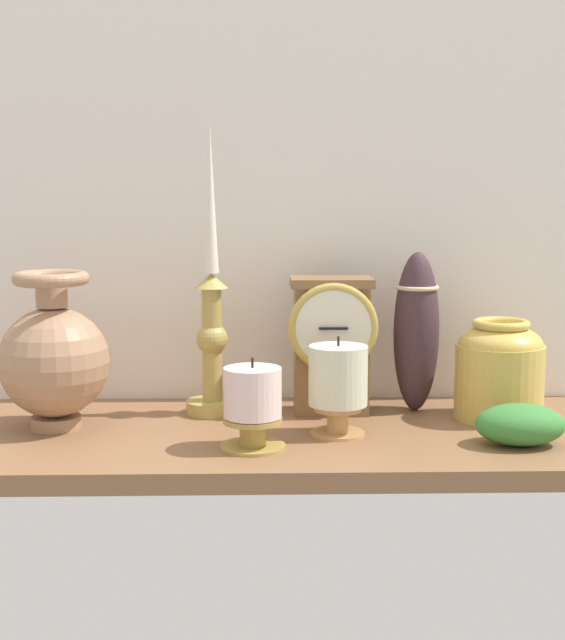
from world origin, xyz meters
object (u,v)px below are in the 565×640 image
Objects in this scene: brass_vase_bulbous at (54,358)px; pillar_candle_front at (253,405)px; mantel_clock at (331,342)px; tall_ceramic_vase at (416,331)px; pillar_candle_near_clock at (338,384)px; brass_vase_jar at (500,368)px; candlestick_tall_left at (212,322)px.

pillar_candle_front is (25.11, -9.59, -3.90)cm from brass_vase_bulbous.
brass_vase_bulbous is 27.16cm from pillar_candle_front.
tall_ceramic_vase reaches higher than mantel_clock.
pillar_candle_near_clock is 0.57× the size of tall_ceramic_vase.
brass_vase_jar is 1.23× the size of pillar_candle_front.
mantel_clock is 1.39× the size of brass_vase_jar.
pillar_candle_front is at bearing -20.90° from brass_vase_bulbous.
pillar_candle_near_clock is (35.58, -4.04, -2.64)cm from brass_vase_bulbous.
brass_vase_jar is at bearing 3.56° from brass_vase_bulbous.
candlestick_tall_left reaches higher than brass_vase_jar.
pillar_candle_front is (-32.52, -13.17, -1.59)cm from brass_vase_jar.
pillar_candle_near_clock is at bearing -133.45° from tall_ceramic_vase.
tall_ceramic_vase is (27.80, 1.09, -1.44)cm from candlestick_tall_left.
brass_vase_jar is at bearing 22.05° from pillar_candle_front.
pillar_candle_front is (-10.50, -16.92, -4.53)cm from mantel_clock.
pillar_candle_near_clock is (16.05, -11.32, -6.04)cm from candlestick_tall_left.
candlestick_tall_left is at bearing -177.76° from tall_ceramic_vase.
pillar_candle_near_clock is (10.46, 5.55, 1.26)cm from pillar_candle_front.
brass_vase_jar is (22.02, -3.75, -2.94)cm from mantel_clock.
brass_vase_bulbous is (-19.53, -7.28, -3.40)cm from candlestick_tall_left.
mantel_clock is at bearing 11.63° from brass_vase_bulbous.
brass_vase_bulbous is at bearing -159.56° from candlestick_tall_left.
brass_vase_bulbous is (-35.61, -7.33, -0.63)cm from mantel_clock.
mantel_clock is at bearing 170.34° from brass_vase_jar.
candlestick_tall_left is 38.70cm from brass_vase_jar.
tall_ceramic_vase is (47.33, 8.37, 1.96)cm from brass_vase_bulbous.
brass_vase_bulbous reaches higher than brass_vase_jar.
brass_vase_bulbous is at bearing -176.44° from brass_vase_jar.
mantel_clock is 11.84cm from tall_ceramic_vase.
pillar_candle_near_clock is 17.70cm from tall_ceramic_vase.
tall_ceramic_vase is at bearing 46.55° from pillar_candle_near_clock.
candlestick_tall_left is 27.86cm from tall_ceramic_vase.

